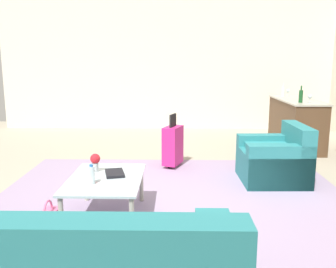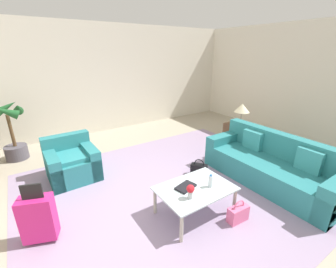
# 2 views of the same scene
# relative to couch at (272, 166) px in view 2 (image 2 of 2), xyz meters

# --- Properties ---
(ground_plane) EXTENTS (12.00, 12.00, 0.00)m
(ground_plane) POSITION_rel_couch_xyz_m (-2.20, 0.60, -0.31)
(ground_plane) COLOR #A89E89
(wall_back) EXTENTS (10.24, 0.12, 3.10)m
(wall_back) POSITION_rel_couch_xyz_m (-2.20, 4.66, 1.24)
(wall_back) COLOR silver
(wall_back) RESTS_ON ground
(wall_right) EXTENTS (0.12, 8.00, 3.10)m
(wall_right) POSITION_rel_couch_xyz_m (2.86, 0.60, 1.24)
(wall_right) COLOR silver
(wall_right) RESTS_ON ground
(area_rug) EXTENTS (5.20, 4.40, 0.01)m
(area_rug) POSITION_rel_couch_xyz_m (-1.60, 0.80, -0.30)
(area_rug) COLOR #9984A3
(area_rug) RESTS_ON ground
(couch) EXTENTS (0.93, 2.45, 0.90)m
(couch) POSITION_rel_couch_xyz_m (0.00, 0.00, 0.00)
(couch) COLOR teal
(couch) RESTS_ON ground
(armchair) EXTENTS (0.90, 0.89, 0.80)m
(armchair) POSITION_rel_couch_xyz_m (-3.10, 2.26, -0.02)
(armchair) COLOR teal
(armchair) RESTS_ON ground
(coffee_table) EXTENTS (1.10, 0.77, 0.45)m
(coffee_table) POSITION_rel_couch_xyz_m (-1.80, 0.10, 0.09)
(coffee_table) COLOR silver
(coffee_table) RESTS_ON ground
(water_bottle) EXTENTS (0.06, 0.06, 0.20)m
(water_bottle) POSITION_rel_couch_xyz_m (-1.60, 0.00, 0.24)
(water_bottle) COLOR silver
(water_bottle) RESTS_ON coffee_table
(coffee_table_book) EXTENTS (0.34, 0.26, 0.03)m
(coffee_table_book) POSITION_rel_couch_xyz_m (-1.92, 0.18, 0.16)
(coffee_table_book) COLOR black
(coffee_table_book) RESTS_ON coffee_table
(flower_vase) EXTENTS (0.11, 0.11, 0.21)m
(flower_vase) POSITION_rel_couch_xyz_m (-2.02, -0.05, 0.27)
(flower_vase) COLOR #B2B7BC
(flower_vase) RESTS_ON coffee_table
(side_table) EXTENTS (0.62, 0.62, 0.54)m
(side_table) POSITION_rel_couch_xyz_m (1.00, 1.60, -0.04)
(side_table) COLOR #513823
(side_table) RESTS_ON ground
(table_lamp) EXTENTS (0.38, 0.38, 0.54)m
(table_lamp) POSITION_rel_couch_xyz_m (1.00, 1.60, 0.65)
(table_lamp) COLOR #ADA899
(table_lamp) RESTS_ON side_table
(suitcase_magenta) EXTENTS (0.45, 0.35, 0.85)m
(suitcase_magenta) POSITION_rel_couch_xyz_m (-3.80, 0.80, 0.05)
(suitcase_magenta) COLOR #D12375
(suitcase_magenta) RESTS_ON ground
(handbag_black) EXTENTS (0.31, 0.34, 0.36)m
(handbag_black) POSITION_rel_couch_xyz_m (-1.01, 0.91, -0.18)
(handbag_black) COLOR black
(handbag_black) RESTS_ON ground
(handbag_pink) EXTENTS (0.33, 0.16, 0.36)m
(handbag_pink) POSITION_rel_couch_xyz_m (-1.38, -0.38, -0.18)
(handbag_pink) COLOR pink
(handbag_pink) RESTS_ON ground
(potted_palm) EXTENTS (0.64, 0.64, 1.36)m
(potted_palm) POSITION_rel_couch_xyz_m (-4.00, 3.80, 0.37)
(potted_palm) COLOR #514C56
(potted_palm) RESTS_ON ground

